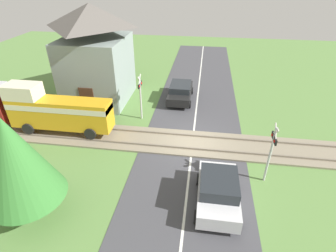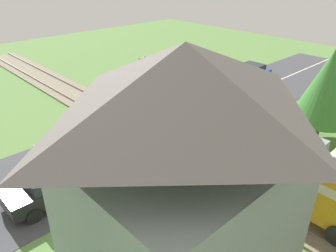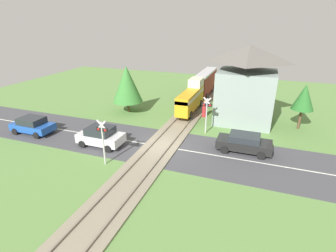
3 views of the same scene
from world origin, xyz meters
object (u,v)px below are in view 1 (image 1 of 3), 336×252
Objects in this scene: train at (0,105)px; crossing_signal_west_approach at (272,147)px; pedestrian_by_station at (81,112)px; car_near_crossing at (218,191)px; car_far_side at (180,91)px; station_building at (96,56)px; crossing_signal_east_approach at (140,92)px.

train is 16.86m from crossing_signal_west_approach.
pedestrian_by_station is (1.67, -4.62, -1.05)m from train.
car_near_crossing is 11.40m from car_far_side.
crossing_signal_west_approach is 1.88× the size of pedestrian_by_station.
crossing_signal_west_approach is at bearing -99.40° from train.
car_near_crossing is at bearing -137.30° from station_building.
station_building is 4.17× the size of pedestrian_by_station.
crossing_signal_east_approach is 0.45× the size of station_building.
car_far_side is 10.63m from crossing_signal_west_approach.
station_building reaches higher than train.
pedestrian_by_station reaches higher than car_near_crossing.
crossing_signal_west_approach is (-2.75, -16.64, 0.28)m from train.
car_far_side is at bearing -83.82° from station_building.
car_far_side is 4.56m from crossing_signal_east_approach.
car_near_crossing is at bearing -108.42° from train.
station_building is at bearing 42.70° from car_near_crossing.
station_building is (10.31, 9.51, 2.81)m from car_near_crossing.
car_far_side is at bearing -60.73° from train.
pedestrian_by_station is at bearing 104.61° from crossing_signal_east_approach.
train reaches higher than crossing_signal_west_approach.
crossing_signal_east_approach is 1.88× the size of pedestrian_by_station.
car_far_side is at bearing -55.06° from pedestrian_by_station.
crossing_signal_west_approach is (1.96, -2.49, 1.32)m from car_near_crossing.
crossing_signal_east_approach is at bearing 35.71° from car_near_crossing.
crossing_signal_east_approach is (2.75, -8.78, 0.28)m from train.
train is 12.96m from car_far_side.
crossing_signal_west_approach is at bearing -125.04° from crossing_signal_east_approach.
car_near_crossing is at bearing -123.81° from pedestrian_by_station.
train is at bearing 140.37° from station_building.
station_building is (5.60, -4.64, 1.77)m from train.
crossing_signal_west_approach is at bearing -149.38° from car_far_side.
train is 7.48m from station_building.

